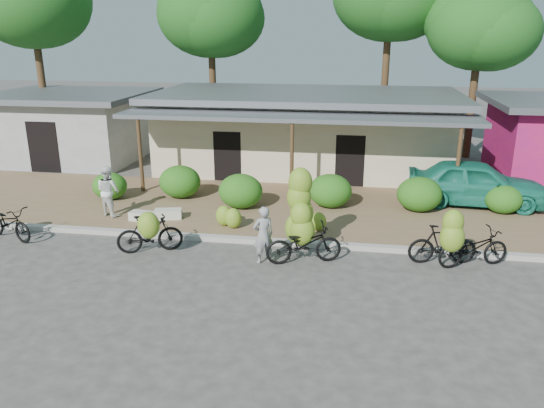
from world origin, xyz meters
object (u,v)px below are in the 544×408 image
Objects in this scene: bike_far_left at (5,221)px; tree_far_center at (207,12)px; tree_near_right at (476,25)px; sack_near at (168,214)px; sack_far at (142,216)px; teal_van at (475,183)px; bystander at (108,191)px; bike_right at (445,241)px; vendor at (263,235)px; bike_left at (150,232)px; bike_center at (302,227)px; bike_far_right at (473,248)px.

tree_far_center is at bearing 13.68° from bike_far_left.
tree_far_center is 1.12× the size of tree_near_right.
sack_near is 1.13× the size of sack_far.
bystander is at bearing 108.59° from teal_van.
bike_right is 9.15m from sack_far.
vendor is 8.52m from teal_van.
bike_center reaches higher than bike_left.
bike_left is at bearing 124.56° from teal_van.
tree_near_right is 5.09× the size of vendor.
tree_near_right is 10.55× the size of sack_far.
bystander is at bearing 58.96° from bike_far_right.
tree_near_right is 4.83× the size of bystander.
tree_near_right is 9.31× the size of sack_near.
tree_near_right is at bearing -2.83° from teal_van.
tree_far_center is 17.44m from vendor.
tree_far_center is at bearing 99.21° from sack_near.
bystander reaches higher than bike_left.
tree_near_right is at bearing -26.64° from bike_far_left.
bystander is at bearing -56.88° from vendor.
bike_right reaches higher than sack_near.
sack_near is (-4.52, 2.21, -0.65)m from bike_center.
bike_far_right is 9.15m from sack_near.
bike_right is at bearing 165.81° from teal_van.
vendor is (-5.38, -0.63, 0.27)m from bike_far_right.
teal_van reaches higher than bike_far_right.
tree_near_right reaches higher than bike_left.
bystander is (-6.49, 2.23, 0.02)m from bike_center.
sack_far is at bearing 59.54° from bike_far_right.
bike_center reaches higher than bike_far_left.
tree_near_right is 18.20m from bike_left.
sack_far is at bearing 5.96° from bike_left.
bike_center is 1.33× the size of bike_right.
bike_far_right is at bearing -12.37° from sack_near.
tree_far_center is at bearing 95.71° from sack_far.
tree_far_center is at bearing 5.52° from bike_center.
bystander is (-10.17, 2.10, 0.23)m from bike_right.
bike_center is 3.69m from bike_right.
bike_right reaches higher than bike_left.
vendor is (4.32, -2.29, 0.52)m from sack_far.
teal_van reaches higher than bike_left.
tree_far_center is 14.04m from bystander.
tree_far_center reaches higher than bike_far_right.
bike_right is 1.18× the size of vendor.
bike_far_left reaches higher than sack_far.
bike_center is 1.20× the size of bike_far_right.
tree_near_right is 17.47m from sack_far.
sack_far is (-11.69, -11.60, -5.82)m from tree_near_right.
bystander is at bearing -138.84° from tree_near_right.
tree_far_center is at bearing 15.95° from bike_far_right.
bike_right is at bearing -11.24° from sack_far.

